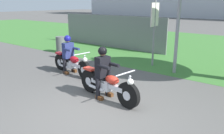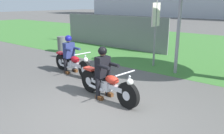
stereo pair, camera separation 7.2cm
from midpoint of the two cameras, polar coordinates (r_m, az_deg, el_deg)
The scene contains 9 objects.
ground at distance 5.37m, azimuth -4.47°, elevation -11.98°, with size 120.00×120.00×0.00m, color #565451.
grass_verge at distance 13.88m, azimuth 24.08°, elevation 4.14°, with size 60.00×12.00×0.01m, color #3D7533.
motorcycle_lead at distance 6.03m, azimuth -0.81°, elevation -4.54°, with size 2.14×0.66×0.89m.
rider_lead at distance 6.01m, azimuth -1.90°, elevation -0.34°, with size 0.59×0.51×1.41m.
motorcycle_follow at distance 8.32m, azimuth -9.68°, elevation 0.89°, with size 2.11×0.66×0.87m.
rider_follow at distance 8.36m, azimuth -10.45°, elevation 3.93°, with size 0.59×0.51×1.39m.
trash_can at distance 12.12m, azimuth -12.24°, elevation 5.59°, with size 0.48×0.48×0.82m, color #595E5B.
sign_banner at distance 9.20m, azimuth 11.10°, elevation 10.75°, with size 0.08×0.60×2.60m.
fence_segment at distance 13.20m, azimuth 0.09°, elevation 8.93°, with size 7.00×0.06×1.80m, color slate.
Camera 2 is at (3.27, -3.44, 2.51)m, focal length 36.39 mm.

